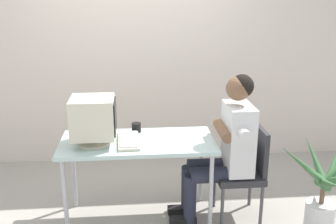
# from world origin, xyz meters

# --- Properties ---
(ground_plane) EXTENTS (12.00, 12.00, 0.00)m
(ground_plane) POSITION_xyz_m (0.00, 0.00, 0.00)
(ground_plane) COLOR #9E998E
(wall_back) EXTENTS (8.00, 0.10, 3.00)m
(wall_back) POSITION_xyz_m (0.30, 1.40, 1.50)
(wall_back) COLOR beige
(wall_back) RESTS_ON ground_plane
(desk) EXTENTS (1.32, 0.63, 0.75)m
(desk) POSITION_xyz_m (0.00, 0.00, 0.69)
(desk) COLOR #B7B7BC
(desk) RESTS_ON ground_plane
(crt_monitor) EXTENTS (0.36, 0.34, 0.40)m
(crt_monitor) POSITION_xyz_m (-0.36, -0.05, 0.98)
(crt_monitor) COLOR beige
(crt_monitor) RESTS_ON desk
(keyboard) EXTENTS (0.19, 0.44, 0.03)m
(keyboard) POSITION_xyz_m (-0.08, -0.03, 0.77)
(keyboard) COLOR beige
(keyboard) RESTS_ON desk
(office_chair) EXTENTS (0.41, 0.41, 0.85)m
(office_chair) POSITION_xyz_m (0.95, -0.04, 0.48)
(office_chair) COLOR #4C4C51
(office_chair) RESTS_ON ground_plane
(person_seated) EXTENTS (0.71, 0.59, 1.33)m
(person_seated) POSITION_xyz_m (0.77, -0.04, 0.72)
(person_seated) COLOR silver
(person_seated) RESTS_ON ground_plane
(potted_plant) EXTENTS (0.75, 0.81, 0.79)m
(potted_plant) POSITION_xyz_m (1.53, -0.36, 0.39)
(potted_plant) COLOR silver
(potted_plant) RESTS_ON ground_plane
(desk_mug) EXTENTS (0.08, 0.10, 0.08)m
(desk_mug) POSITION_xyz_m (-0.01, 0.22, 0.79)
(desk_mug) COLOR black
(desk_mug) RESTS_ON desk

